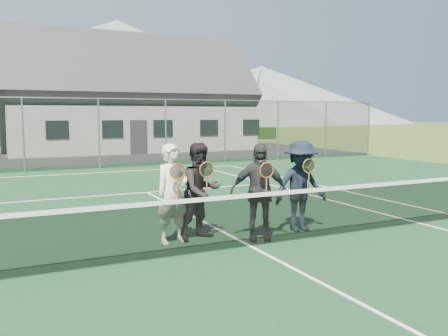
# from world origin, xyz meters

# --- Properties ---
(ground) EXTENTS (220.00, 220.00, 0.00)m
(ground) POSITION_xyz_m (0.00, 20.00, 0.00)
(ground) COLOR #384E1C
(ground) RESTS_ON ground
(court_surface) EXTENTS (30.00, 30.00, 0.02)m
(court_surface) POSITION_xyz_m (0.00, 0.00, 0.01)
(court_surface) COLOR #14381E
(court_surface) RESTS_ON ground
(hedge_row) EXTENTS (40.00, 1.20, 1.10)m
(hedge_row) POSITION_xyz_m (0.00, 32.00, 0.55)
(hedge_row) COLOR black
(hedge_row) RESTS_ON ground
(hill_centre) EXTENTS (120.00, 120.00, 22.00)m
(hill_centre) POSITION_xyz_m (20.00, 95.00, 11.00)
(hill_centre) COLOR slate
(hill_centre) RESTS_ON ground
(hill_east) EXTENTS (90.00, 90.00, 14.00)m
(hill_east) POSITION_xyz_m (55.00, 95.00, 7.00)
(hill_east) COLOR slate
(hill_east) RESTS_ON ground
(court_markings) EXTENTS (11.03, 23.83, 0.01)m
(court_markings) POSITION_xyz_m (0.00, 0.00, 0.02)
(court_markings) COLOR white
(court_markings) RESTS_ON court_surface
(tennis_net) EXTENTS (11.68, 0.08, 1.10)m
(tennis_net) POSITION_xyz_m (0.00, 0.00, 0.54)
(tennis_net) COLOR slate
(tennis_net) RESTS_ON ground
(perimeter_fence) EXTENTS (30.07, 0.07, 3.02)m
(perimeter_fence) POSITION_xyz_m (0.00, 13.50, 1.52)
(perimeter_fence) COLOR slate
(perimeter_fence) RESTS_ON ground
(clubhouse) EXTENTS (15.60, 8.20, 7.70)m
(clubhouse) POSITION_xyz_m (4.00, 24.00, 3.99)
(clubhouse) COLOR silver
(clubhouse) RESTS_ON ground
(tree_c) EXTENTS (3.20, 3.20, 7.77)m
(tree_c) POSITION_xyz_m (2.00, 33.00, 5.79)
(tree_c) COLOR #372614
(tree_c) RESTS_ON ground
(tree_d) EXTENTS (3.20, 3.20, 7.77)m
(tree_d) POSITION_xyz_m (12.00, 33.00, 5.79)
(tree_d) COLOR #321D12
(tree_d) RESTS_ON ground
(tree_e) EXTENTS (3.20, 3.20, 7.77)m
(tree_e) POSITION_xyz_m (18.00, 33.00, 5.79)
(tree_e) COLOR #341E13
(tree_e) RESTS_ON ground
(player_a) EXTENTS (0.73, 0.56, 1.80)m
(player_a) POSITION_xyz_m (-1.13, 0.84, 0.92)
(player_a) COLOR white
(player_a) RESTS_ON court_surface
(player_b) EXTENTS (1.03, 0.90, 1.80)m
(player_b) POSITION_xyz_m (-0.57, 0.87, 0.92)
(player_b) COLOR black
(player_b) RESTS_ON court_surface
(player_c) EXTENTS (1.14, 0.81, 1.80)m
(player_c) POSITION_xyz_m (0.36, 0.34, 0.92)
(player_c) COLOR #27272C
(player_c) RESTS_ON court_surface
(player_d) EXTENTS (1.17, 0.68, 1.80)m
(player_d) POSITION_xyz_m (1.46, 0.59, 0.92)
(player_d) COLOR black
(player_d) RESTS_ON court_surface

